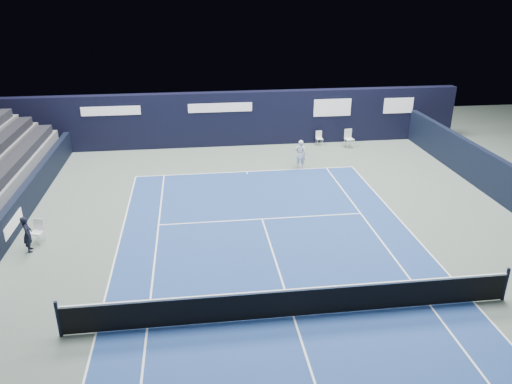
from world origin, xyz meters
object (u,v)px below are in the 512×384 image
tennis_net (294,302)px  tennis_player (300,154)px  folding_chair_back_b (349,137)px  folding_chair_back_a (319,137)px  line_judge_chair (38,229)px

tennis_net → tennis_player: bearing=77.1°
tennis_net → folding_chair_back_b: bearing=67.5°
folding_chair_back_a → tennis_net: 16.51m
folding_chair_back_b → tennis_player: 4.70m
folding_chair_back_b → line_judge_chair: folding_chair_back_b is taller
folding_chair_back_a → line_judge_chair: line_judge_chair is taller
folding_chair_back_b → tennis_player: (-3.52, -3.12, 0.16)m
line_judge_chair → tennis_net: tennis_net is taller
folding_chair_back_a → tennis_player: 4.22m
tennis_player → tennis_net: bearing=-102.9°
folding_chair_back_b → tennis_player: bearing=-149.8°
folding_chair_back_b → tennis_player: size_ratio=0.70×
folding_chair_back_b → tennis_net: tennis_net is taller
tennis_net → tennis_player: size_ratio=8.64×
folding_chair_back_b → tennis_net: (-6.29, -15.21, -0.08)m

